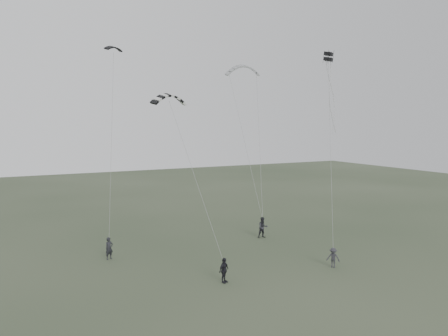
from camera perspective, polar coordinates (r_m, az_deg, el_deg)
name	(u,v)px	position (r m, az deg, el deg)	size (l,w,h in m)	color
ground	(241,272)	(32.13, 2.22, -13.45)	(140.00, 140.00, 0.00)	#2F3D28
flyer_left	(109,248)	(35.87, -14.77, -10.11)	(0.64, 0.42, 1.75)	black
flyer_right	(263,227)	(41.12, 5.09, -7.74)	(0.94, 0.73, 1.94)	#27282D
flyer_center	(224,270)	(29.91, -0.01, -13.22)	(0.99, 0.41, 1.69)	black
flyer_far	(333,258)	(33.83, 14.07, -11.30)	(0.96, 0.55, 1.49)	#2E2D33
kite_dark_small	(113,47)	(39.01, -14.24, 15.06)	(1.61, 0.48, 0.52)	black
kite_pale_large	(243,66)	(44.79, 2.50, 13.14)	(3.48, 0.78, 1.47)	#989A9D
kite_striped	(169,95)	(32.40, -7.19, 9.43)	(2.73, 0.68, 1.10)	black
kite_box	(328,57)	(38.42, 13.48, 13.96)	(0.63, 0.63, 0.71)	black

